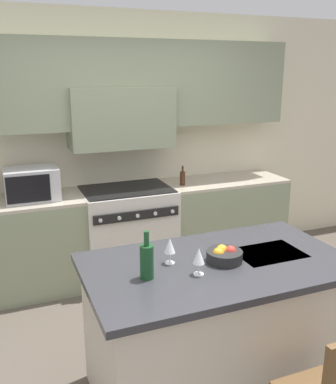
{
  "coord_description": "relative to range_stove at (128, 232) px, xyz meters",
  "views": [
    {
      "loc": [
        -1.17,
        -2.46,
        2.09
      ],
      "look_at": [
        0.02,
        0.5,
        1.19
      ],
      "focal_mm": 40.0,
      "sensor_mm": 36.0,
      "label": 1
    }
  ],
  "objects": [
    {
      "name": "oil_bottle_on_counter",
      "position": [
        0.61,
        -0.03,
        0.54
      ],
      "size": [
        0.06,
        0.06,
        0.21
      ],
      "color": "#422314",
      "rests_on": "back_counter"
    },
    {
      "name": "microwave",
      "position": [
        -0.91,
        0.02,
        0.61
      ],
      "size": [
        0.49,
        0.39,
        0.3
      ],
      "color": "#B7B7BC",
      "rests_on": "back_counter"
    },
    {
      "name": "range_stove",
      "position": [
        0.0,
        0.0,
        0.0
      ],
      "size": [
        0.93,
        0.7,
        0.95
      ],
      "color": "beige",
      "rests_on": "ground_plane"
    },
    {
      "name": "wine_bottle",
      "position": [
        -0.45,
        -1.92,
        0.58
      ],
      "size": [
        0.08,
        0.08,
        0.29
      ],
      "color": "#194723",
      "rests_on": "kitchen_island"
    },
    {
      "name": "ground_plane",
      "position": [
        -0.0,
        -1.59,
        -0.47
      ],
      "size": [
        10.0,
        10.0,
        0.0
      ],
      "primitive_type": "plane",
      "color": "brown"
    },
    {
      "name": "back_counter",
      "position": [
        0.0,
        0.02,
        -0.01
      ],
      "size": [
        3.64,
        0.62,
        0.93
      ],
      "color": "gray",
      "rests_on": "ground_plane"
    },
    {
      "name": "fruit_bowl",
      "position": [
        0.08,
        -1.89,
        0.51
      ],
      "size": [
        0.23,
        0.23,
        0.1
      ],
      "color": "black",
      "rests_on": "kitchen_island"
    },
    {
      "name": "wine_glass_far",
      "position": [
        -0.25,
        -1.79,
        0.58
      ],
      "size": [
        0.07,
        0.07,
        0.17
      ],
      "color": "white",
      "rests_on": "kitchen_island"
    },
    {
      "name": "back_cabinetry",
      "position": [
        -0.0,
        0.27,
        1.13
      ],
      "size": [
        10.0,
        0.46,
        2.7
      ],
      "color": "beige",
      "rests_on": "ground_plane"
    },
    {
      "name": "wine_glass_near",
      "position": [
        -0.15,
        -1.99,
        0.58
      ],
      "size": [
        0.07,
        0.07,
        0.17
      ],
      "color": "white",
      "rests_on": "kitchen_island"
    },
    {
      "name": "kitchen_island",
      "position": [
        0.04,
        -1.88,
        0.0
      ],
      "size": [
        1.68,
        0.96,
        0.94
      ],
      "color": "beige",
      "rests_on": "ground_plane"
    }
  ]
}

